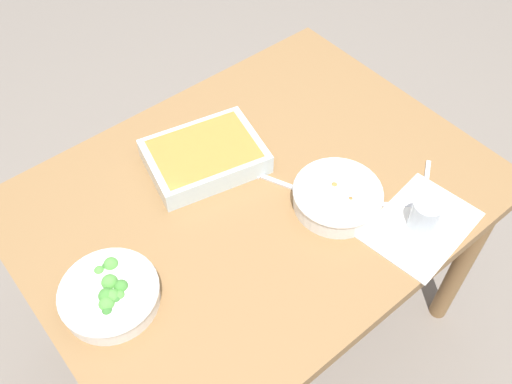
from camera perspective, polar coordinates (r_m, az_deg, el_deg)
name	(u,v)px	position (r m, az deg, el deg)	size (l,w,h in m)	color
ground_plane	(256,321)	(2.09, 0.00, -12.92)	(6.00, 6.00, 0.00)	slate
dining_table	(256,213)	(1.54, 0.00, -2.12)	(1.20, 0.90, 0.74)	olive
placemat	(421,225)	(1.46, 16.33, -3.24)	(0.28, 0.20, 0.00)	silver
stew_bowl	(337,196)	(1.43, 8.20, -0.43)	(0.23, 0.23, 0.06)	white
broccoli_bowl	(110,294)	(1.30, -14.53, -9.95)	(0.22, 0.22, 0.07)	white
baking_dish	(205,155)	(1.51, -5.21, 3.70)	(0.34, 0.28, 0.06)	silver
drink_cup	(424,216)	(1.43, 16.65, -2.38)	(0.07, 0.07, 0.08)	#B2BCC6
spoon_by_stew	(369,204)	(1.47, 11.37, -1.18)	(0.14, 0.13, 0.01)	silver
spoon_by_broccoli	(127,309)	(1.31, -12.91, -11.47)	(0.07, 0.17, 0.01)	silver
spoon_spare	(425,192)	(1.53, 16.71, 0.02)	(0.15, 0.12, 0.01)	silver
fork_on_table	(271,180)	(1.49, 1.53, 1.27)	(0.09, 0.17, 0.01)	silver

